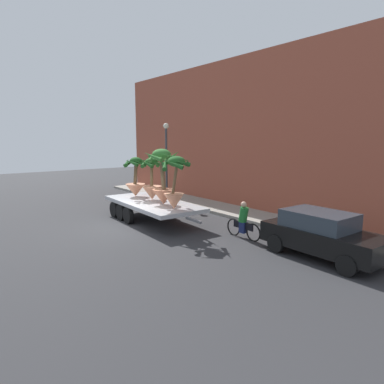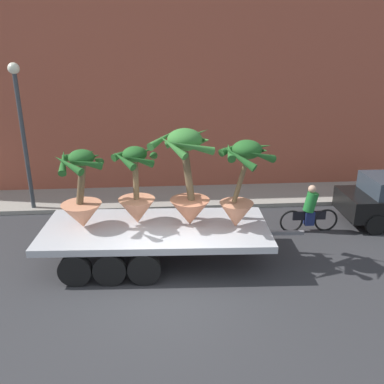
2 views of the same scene
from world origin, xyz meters
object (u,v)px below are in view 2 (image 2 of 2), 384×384
object	(u,v)px
potted_palm_extra	(187,180)
street_lamp	(21,119)
cyclist	(310,211)
potted_palm_middle	(241,185)
potted_palm_front	(82,197)
potted_palm_rear	(137,193)
flatbed_trailer	(147,234)

from	to	relation	value
potted_palm_extra	street_lamp	distance (m)	6.39
street_lamp	cyclist	bearing A→B (deg)	-14.18
potted_palm_middle	potted_palm_front	world-z (taller)	potted_palm_middle
potted_palm_rear	potted_palm_extra	bearing A→B (deg)	-9.25
potted_palm_front	street_lamp	xyz separation A→B (m)	(-2.44, 3.60, 1.40)
flatbed_trailer	potted_palm_front	xyz separation A→B (m)	(-1.62, 0.11, 1.06)
potted_palm_front	flatbed_trailer	bearing A→B (deg)	-3.93
flatbed_trailer	potted_palm_middle	world-z (taller)	potted_palm_middle
potted_palm_middle	potted_palm_front	distance (m)	4.07
potted_palm_rear	potted_palm_middle	distance (m)	2.72
flatbed_trailer	potted_palm_rear	distance (m)	1.12
potted_palm_extra	potted_palm_middle	bearing A→B (deg)	-10.34
potted_palm_front	cyclist	bearing A→B (deg)	11.33
potted_palm_extra	cyclist	size ratio (longest dim) A/B	1.40
flatbed_trailer	potted_palm_rear	bearing A→B (deg)	129.39
potted_palm_rear	cyclist	world-z (taller)	potted_palm_rear
potted_palm_front	potted_palm_extra	bearing A→B (deg)	-0.90
potted_palm_middle	potted_palm_extra	world-z (taller)	potted_palm_extra
potted_palm_middle	potted_palm_front	size ratio (longest dim) A/B	1.11
potted_palm_extra	potted_palm_front	bearing A→B (deg)	179.10
flatbed_trailer	potted_palm_extra	world-z (taller)	potted_palm_extra
cyclist	street_lamp	distance (m)	9.65
potted_palm_middle	potted_palm_extra	bearing A→B (deg)	169.66
potted_palm_middle	potted_palm_extra	xyz separation A→B (m)	(-1.35, 0.25, 0.08)
potted_palm_rear	street_lamp	xyz separation A→B (m)	(-3.83, 3.42, 1.40)
cyclist	street_lamp	size ratio (longest dim) A/B	0.38
flatbed_trailer	cyclist	bearing A→B (deg)	16.08
flatbed_trailer	potted_palm_middle	bearing A→B (deg)	-4.15
flatbed_trailer	potted_palm_middle	distance (m)	2.79
potted_palm_rear	potted_palm_front	xyz separation A→B (m)	(-1.38, -0.17, 0.00)
potted_palm_front	cyclist	size ratio (longest dim) A/B	1.13
potted_palm_extra	street_lamp	bearing A→B (deg)	144.75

